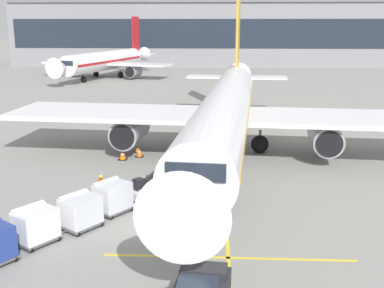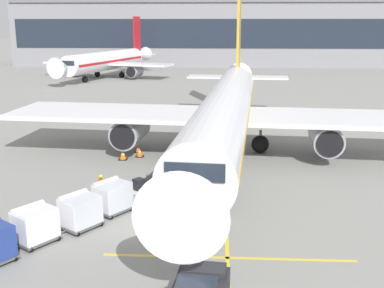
{
  "view_description": "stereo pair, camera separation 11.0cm",
  "coord_description": "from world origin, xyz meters",
  "px_view_note": "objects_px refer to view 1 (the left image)",
  "views": [
    {
      "loc": [
        3.9,
        -23.89,
        10.8
      ],
      "look_at": [
        2.33,
        6.29,
        3.14
      ],
      "focal_mm": 44.78,
      "sensor_mm": 36.0,
      "label": 1
    },
    {
      "loc": [
        4.01,
        -23.89,
        10.8
      ],
      "look_at": [
        2.33,
        6.29,
        3.14
      ],
      "focal_mm": 44.78,
      "sensor_mm": 36.0,
      "label": 2
    }
  ],
  "objects_px": {
    "ground_crew_by_carts": "(84,204)",
    "safety_cone_engine_keepout": "(123,155)",
    "baggage_cart_second": "(80,211)",
    "distant_airplane": "(106,61)",
    "baggage_cart_third": "(35,224)",
    "ground_crew_marshaller": "(162,187)",
    "safety_cone_wingtip": "(137,149)",
    "baggage_cart_lead": "(112,196)",
    "parked_airplane": "(226,110)",
    "ground_crew_by_loader": "(101,186)",
    "belt_loader": "(157,184)",
    "safety_cone_nose_mark": "(139,152)"
  },
  "relations": [
    {
      "from": "belt_loader",
      "to": "safety_cone_wingtip",
      "type": "bearing_deg",
      "value": 105.72
    },
    {
      "from": "baggage_cart_lead",
      "to": "ground_crew_by_loader",
      "type": "xyz_separation_m",
      "value": [
        -1.04,
        1.7,
        -0.0
      ]
    },
    {
      "from": "ground_crew_by_carts",
      "to": "safety_cone_engine_keepout",
      "type": "distance_m",
      "value": 12.47
    },
    {
      "from": "ground_crew_by_loader",
      "to": "ground_crew_by_carts",
      "type": "height_order",
      "value": "same"
    },
    {
      "from": "parked_airplane",
      "to": "ground_crew_by_carts",
      "type": "relative_size",
      "value": 26.91
    },
    {
      "from": "baggage_cart_third",
      "to": "baggage_cart_lead",
      "type": "bearing_deg",
      "value": 54.37
    },
    {
      "from": "ground_crew_marshaller",
      "to": "distant_airplane",
      "type": "xyz_separation_m",
      "value": [
        -19.13,
        68.71,
        2.34
      ]
    },
    {
      "from": "parked_airplane",
      "to": "safety_cone_engine_keepout",
      "type": "height_order",
      "value": "parked_airplane"
    },
    {
      "from": "parked_airplane",
      "to": "ground_crew_by_loader",
      "type": "height_order",
      "value": "parked_airplane"
    },
    {
      "from": "distant_airplane",
      "to": "belt_loader",
      "type": "bearing_deg",
      "value": -74.59
    },
    {
      "from": "baggage_cart_lead",
      "to": "safety_cone_nose_mark",
      "type": "relative_size",
      "value": 3.61
    },
    {
      "from": "parked_airplane",
      "to": "safety_cone_nose_mark",
      "type": "xyz_separation_m",
      "value": [
        -7.15,
        -1.08,
        -3.45
      ]
    },
    {
      "from": "baggage_cart_third",
      "to": "ground_crew_marshaller",
      "type": "relative_size",
      "value": 1.54
    },
    {
      "from": "baggage_cart_lead",
      "to": "distant_airplane",
      "type": "height_order",
      "value": "distant_airplane"
    },
    {
      "from": "baggage_cart_lead",
      "to": "distant_airplane",
      "type": "distance_m",
      "value": 72.31
    },
    {
      "from": "ground_crew_marshaller",
      "to": "baggage_cart_third",
      "type": "bearing_deg",
      "value": -134.51
    },
    {
      "from": "baggage_cart_second",
      "to": "distant_airplane",
      "type": "distance_m",
      "value": 74.27
    },
    {
      "from": "baggage_cart_lead",
      "to": "safety_cone_nose_mark",
      "type": "distance_m",
      "value": 12.09
    },
    {
      "from": "belt_loader",
      "to": "safety_cone_engine_keepout",
      "type": "relative_size",
      "value": 6.17
    },
    {
      "from": "safety_cone_nose_mark",
      "to": "safety_cone_wingtip",
      "type": "bearing_deg",
      "value": 105.46
    },
    {
      "from": "baggage_cart_lead",
      "to": "ground_crew_marshaller",
      "type": "bearing_deg",
      "value": 31.3
    },
    {
      "from": "distant_airplane",
      "to": "safety_cone_wingtip",
      "type": "bearing_deg",
      "value": -74.65
    },
    {
      "from": "parked_airplane",
      "to": "ground_crew_by_carts",
      "type": "xyz_separation_m",
      "value": [
        -8.09,
        -14.47,
        -2.82
      ]
    },
    {
      "from": "baggage_cart_second",
      "to": "ground_crew_marshaller",
      "type": "bearing_deg",
      "value": 44.64
    },
    {
      "from": "safety_cone_engine_keepout",
      "to": "parked_airplane",
      "type": "bearing_deg",
      "value": 13.54
    },
    {
      "from": "baggage_cart_second",
      "to": "safety_cone_engine_keepout",
      "type": "height_order",
      "value": "baggage_cart_second"
    },
    {
      "from": "parked_airplane",
      "to": "ground_crew_marshaller",
      "type": "bearing_deg",
      "value": -109.37
    },
    {
      "from": "ground_crew_by_carts",
      "to": "safety_cone_wingtip",
      "type": "distance_m",
      "value": 14.75
    },
    {
      "from": "safety_cone_wingtip",
      "to": "safety_cone_nose_mark",
      "type": "height_order",
      "value": "safety_cone_nose_mark"
    },
    {
      "from": "belt_loader",
      "to": "safety_cone_wingtip",
      "type": "xyz_separation_m",
      "value": [
        -3.01,
        10.71,
        -0.55
      ]
    },
    {
      "from": "baggage_cart_third",
      "to": "safety_cone_engine_keepout",
      "type": "relative_size",
      "value": 3.39
    },
    {
      "from": "baggage_cart_third",
      "to": "distant_airplane",
      "type": "distance_m",
      "value": 75.8
    },
    {
      "from": "baggage_cart_third",
      "to": "safety_cone_nose_mark",
      "type": "xyz_separation_m",
      "value": [
        2.65,
        16.25,
        -0.64
      ]
    },
    {
      "from": "baggage_cart_third",
      "to": "ground_crew_by_loader",
      "type": "bearing_deg",
      "value": 71.6
    },
    {
      "from": "parked_airplane",
      "to": "baggage_cart_lead",
      "type": "distance_m",
      "value": 15.07
    },
    {
      "from": "belt_loader",
      "to": "safety_cone_engine_keepout",
      "type": "height_order",
      "value": "belt_loader"
    },
    {
      "from": "baggage_cart_third",
      "to": "ground_crew_marshaller",
      "type": "height_order",
      "value": "baggage_cart_third"
    },
    {
      "from": "baggage_cart_second",
      "to": "baggage_cart_third",
      "type": "xyz_separation_m",
      "value": [
        -1.75,
        -1.9,
        0.0
      ]
    },
    {
      "from": "baggage_cart_third",
      "to": "ground_crew_marshaller",
      "type": "xyz_separation_m",
      "value": [
        5.77,
        5.87,
        -0.0
      ]
    },
    {
      "from": "belt_loader",
      "to": "ground_crew_by_loader",
      "type": "distance_m",
      "value": 3.48
    },
    {
      "from": "parked_airplane",
      "to": "safety_cone_wingtip",
      "type": "distance_m",
      "value": 8.3
    },
    {
      "from": "safety_cone_engine_keepout",
      "to": "baggage_cart_second",
      "type": "bearing_deg",
      "value": -88.65
    },
    {
      "from": "ground_crew_by_loader",
      "to": "safety_cone_engine_keepout",
      "type": "xyz_separation_m",
      "value": [
        -0.53,
        9.43,
        -0.61
      ]
    },
    {
      "from": "baggage_cart_second",
      "to": "distant_airplane",
      "type": "xyz_separation_m",
      "value": [
        -15.11,
        72.68,
        2.34
      ]
    },
    {
      "from": "baggage_cart_lead",
      "to": "safety_cone_nose_mark",
      "type": "bearing_deg",
      "value": 91.64
    },
    {
      "from": "ground_crew_by_carts",
      "to": "parked_airplane",
      "type": "bearing_deg",
      "value": 60.79
    },
    {
      "from": "baggage_cart_lead",
      "to": "ground_crew_by_carts",
      "type": "bearing_deg",
      "value": -134.22
    },
    {
      "from": "baggage_cart_lead",
      "to": "ground_crew_marshaller",
      "type": "relative_size",
      "value": 1.54
    },
    {
      "from": "ground_crew_marshaller",
      "to": "distant_airplane",
      "type": "relative_size",
      "value": 0.05
    },
    {
      "from": "belt_loader",
      "to": "ground_crew_marshaller",
      "type": "height_order",
      "value": "belt_loader"
    }
  ]
}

